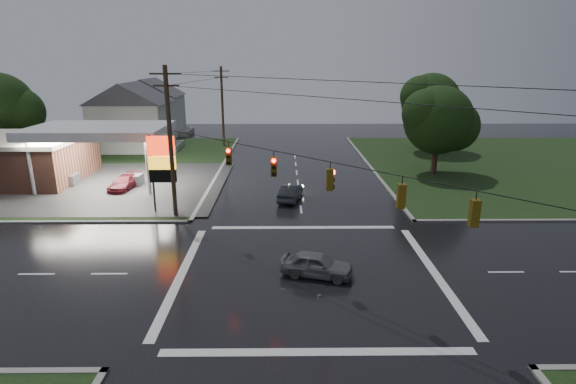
{
  "coord_description": "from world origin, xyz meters",
  "views": [
    {
      "loc": [
        -1.34,
        -22.52,
        11.34
      ],
      "look_at": [
        -1.07,
        5.68,
        3.0
      ],
      "focal_mm": 28.0,
      "sensor_mm": 36.0,
      "label": 1
    }
  ],
  "objects_px": {
    "car_pump": "(125,183)",
    "house_far": "(151,106)",
    "utility_pole_n": "(222,106)",
    "tree_ne_far": "(432,103)",
    "gas_station": "(29,156)",
    "utility_pole_nw": "(170,141)",
    "car_north": "(290,192)",
    "tree_nw_behind": "(1,106)",
    "car_crossing": "(317,264)",
    "pylon_sign": "(162,161)",
    "tree_ne_near": "(440,120)",
    "house_near": "(132,115)"
  },
  "relations": [
    {
      "from": "house_near",
      "to": "car_crossing",
      "type": "relative_size",
      "value": 2.82
    },
    {
      "from": "tree_nw_behind",
      "to": "car_north",
      "type": "distance_m",
      "value": 37.34
    },
    {
      "from": "utility_pole_n",
      "to": "tree_nw_behind",
      "type": "height_order",
      "value": "utility_pole_n"
    },
    {
      "from": "utility_pole_n",
      "to": "tree_ne_far",
      "type": "bearing_deg",
      "value": -8.55
    },
    {
      "from": "car_north",
      "to": "tree_nw_behind",
      "type": "bearing_deg",
      "value": -13.85
    },
    {
      "from": "gas_station",
      "to": "car_pump",
      "type": "xyz_separation_m",
      "value": [
        9.88,
        -2.87,
        -1.92
      ]
    },
    {
      "from": "car_north",
      "to": "utility_pole_nw",
      "type": "bearing_deg",
      "value": 37.36
    },
    {
      "from": "tree_ne_near",
      "to": "car_north",
      "type": "relative_size",
      "value": 2.18
    },
    {
      "from": "tree_ne_far",
      "to": "car_pump",
      "type": "bearing_deg",
      "value": -152.47
    },
    {
      "from": "gas_station",
      "to": "car_north",
      "type": "height_order",
      "value": "gas_station"
    },
    {
      "from": "tree_ne_far",
      "to": "utility_pole_nw",
      "type": "bearing_deg",
      "value": -137.41
    },
    {
      "from": "gas_station",
      "to": "tree_ne_far",
      "type": "bearing_deg",
      "value": 18.46
    },
    {
      "from": "utility_pole_nw",
      "to": "car_pump",
      "type": "bearing_deg",
      "value": 130.66
    },
    {
      "from": "car_pump",
      "to": "house_far",
      "type": "bearing_deg",
      "value": 108.63
    },
    {
      "from": "car_north",
      "to": "car_pump",
      "type": "xyz_separation_m",
      "value": [
        -14.99,
        3.33,
        -0.05
      ]
    },
    {
      "from": "gas_station",
      "to": "car_crossing",
      "type": "height_order",
      "value": "gas_station"
    },
    {
      "from": "pylon_sign",
      "to": "house_near",
      "type": "relative_size",
      "value": 0.54
    },
    {
      "from": "house_far",
      "to": "car_pump",
      "type": "xyz_separation_m",
      "value": [
        6.16,
        -31.17,
        -3.78
      ]
    },
    {
      "from": "utility_pole_n",
      "to": "car_pump",
      "type": "height_order",
      "value": "utility_pole_n"
    },
    {
      "from": "tree_ne_near",
      "to": "house_far",
      "type": "bearing_deg",
      "value": 144.23
    },
    {
      "from": "gas_station",
      "to": "car_pump",
      "type": "height_order",
      "value": "gas_station"
    },
    {
      "from": "gas_station",
      "to": "car_pump",
      "type": "relative_size",
      "value": 6.1
    },
    {
      "from": "house_far",
      "to": "tree_nw_behind",
      "type": "xyz_separation_m",
      "value": [
        -11.89,
        -18.01,
        1.77
      ]
    },
    {
      "from": "tree_nw_behind",
      "to": "car_crossing",
      "type": "relative_size",
      "value": 2.55
    },
    {
      "from": "car_pump",
      "to": "tree_ne_near",
      "type": "bearing_deg",
      "value": 17.25
    },
    {
      "from": "house_far",
      "to": "tree_nw_behind",
      "type": "bearing_deg",
      "value": -123.44
    },
    {
      "from": "utility_pole_n",
      "to": "house_near",
      "type": "height_order",
      "value": "utility_pole_n"
    },
    {
      "from": "car_pump",
      "to": "tree_nw_behind",
      "type": "bearing_deg",
      "value": 151.35
    },
    {
      "from": "house_near",
      "to": "car_crossing",
      "type": "height_order",
      "value": "house_near"
    },
    {
      "from": "gas_station",
      "to": "utility_pole_nw",
      "type": "xyz_separation_m",
      "value": [
        16.18,
        -10.2,
        3.17
      ]
    },
    {
      "from": "tree_ne_far",
      "to": "tree_nw_behind",
      "type": "bearing_deg",
      "value": -175.51
    },
    {
      "from": "utility_pole_nw",
      "to": "car_pump",
      "type": "distance_m",
      "value": 10.92
    },
    {
      "from": "house_near",
      "to": "tree_ne_near",
      "type": "xyz_separation_m",
      "value": [
        35.09,
        -14.01,
        1.16
      ]
    },
    {
      "from": "car_crossing",
      "to": "tree_ne_far",
      "type": "bearing_deg",
      "value": -10.1
    },
    {
      "from": "tree_nw_behind",
      "to": "car_crossing",
      "type": "height_order",
      "value": "tree_nw_behind"
    },
    {
      "from": "house_far",
      "to": "tree_ne_far",
      "type": "distance_m",
      "value": 41.57
    },
    {
      "from": "utility_pole_nw",
      "to": "car_north",
      "type": "xyz_separation_m",
      "value": [
        8.7,
        4.0,
        -5.04
      ]
    },
    {
      "from": "gas_station",
      "to": "car_north",
      "type": "xyz_separation_m",
      "value": [
        24.88,
        -6.2,
        -1.87
      ]
    },
    {
      "from": "pylon_sign",
      "to": "tree_ne_near",
      "type": "height_order",
      "value": "tree_ne_near"
    },
    {
      "from": "gas_station",
      "to": "house_far",
      "type": "xyz_separation_m",
      "value": [
        3.73,
        28.3,
        1.86
      ]
    },
    {
      "from": "utility_pole_n",
      "to": "house_far",
      "type": "height_order",
      "value": "utility_pole_n"
    },
    {
      "from": "utility_pole_n",
      "to": "house_far",
      "type": "distance_m",
      "value": 16.0
    },
    {
      "from": "car_north",
      "to": "tree_ne_far",
      "type": "bearing_deg",
      "value": -118.53
    },
    {
      "from": "house_far",
      "to": "tree_nw_behind",
      "type": "distance_m",
      "value": 21.65
    },
    {
      "from": "pylon_sign",
      "to": "utility_pole_n",
      "type": "distance_m",
      "value": 27.56
    },
    {
      "from": "pylon_sign",
      "to": "tree_ne_far",
      "type": "height_order",
      "value": "tree_ne_far"
    },
    {
      "from": "pylon_sign",
      "to": "house_near",
      "type": "height_order",
      "value": "house_near"
    },
    {
      "from": "house_near",
      "to": "car_north",
      "type": "height_order",
      "value": "house_near"
    },
    {
      "from": "car_crossing",
      "to": "tree_nw_behind",
      "type": "bearing_deg",
      "value": 64.38
    },
    {
      "from": "gas_station",
      "to": "pylon_sign",
      "type": "height_order",
      "value": "pylon_sign"
    }
  ]
}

